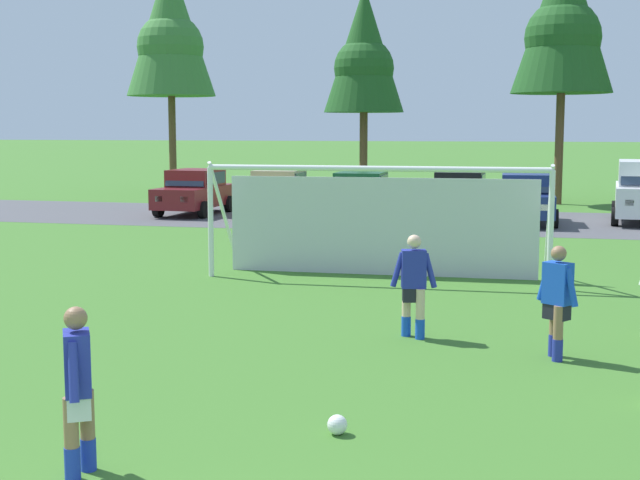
{
  "coord_description": "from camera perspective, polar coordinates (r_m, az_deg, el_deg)",
  "views": [
    {
      "loc": [
        3.06,
        -4.34,
        3.3
      ],
      "look_at": [
        -0.1,
        8.52,
        1.61
      ],
      "focal_mm": 49.4,
      "sensor_mm": 36.0,
      "label": 1
    }
  ],
  "objects": [
    {
      "name": "parked_car_slot_center",
      "position": [
        32.57,
        9.04,
        2.92
      ],
      "size": [
        2.08,
        4.22,
        1.72
      ],
      "color": "black",
      "rests_on": "ground"
    },
    {
      "name": "parked_car_slot_far_left",
      "position": [
        34.02,
        -8.11,
        3.12
      ],
      "size": [
        2.12,
        4.24,
        1.72
      ],
      "color": "maroon",
      "rests_on": "ground"
    },
    {
      "name": "player_striker_near",
      "position": [
        8.73,
        -15.39,
        -9.44
      ],
      "size": [
        0.4,
        0.71,
        1.64
      ],
      "color": "#936B4C",
      "rests_on": "ground"
    },
    {
      "name": "parking_lot_strip",
      "position": [
        31.84,
        8.21,
        1.27
      ],
      "size": [
        52.0,
        8.4,
        0.01
      ],
      "primitive_type": "cube",
      "color": "#4C4C51",
      "rests_on": "ground"
    },
    {
      "name": "parked_car_slot_center_right",
      "position": [
        31.29,
        13.22,
        2.65
      ],
      "size": [
        2.15,
        4.26,
        1.72
      ],
      "color": "navy",
      "rests_on": "ground"
    },
    {
      "name": "ground_plane",
      "position": [
        19.86,
        4.74,
        -2.3
      ],
      "size": [
        400.0,
        400.0,
        0.0
      ],
      "primitive_type": "plane",
      "color": "#3D7028"
    },
    {
      "name": "player_winger_right",
      "position": [
        13.92,
        6.08,
        -3.0
      ],
      "size": [
        0.75,
        0.32,
        1.64
      ],
      "color": "beige",
      "rests_on": "ground"
    },
    {
      "name": "parked_car_slot_center_left",
      "position": [
        31.65,
        2.64,
        2.88
      ],
      "size": [
        2.12,
        4.24,
        1.72
      ],
      "color": "#194C2D",
      "rests_on": "ground"
    },
    {
      "name": "parked_car_slot_left",
      "position": [
        33.31,
        -2.69,
        3.1
      ],
      "size": [
        2.16,
        4.26,
        1.72
      ],
      "color": "tan",
      "rests_on": "ground"
    },
    {
      "name": "soccer_goal",
      "position": [
        19.56,
        3.85,
        1.38
      ],
      "size": [
        7.47,
        2.16,
        2.57
      ],
      "color": "white",
      "rests_on": "ground"
    },
    {
      "name": "tree_mid_left",
      "position": [
        40.15,
        2.87,
        11.96
      ],
      "size": [
        3.59,
        3.59,
        9.58
      ],
      "color": "brown",
      "rests_on": "ground"
    },
    {
      "name": "soccer_ball",
      "position": [
        9.71,
        1.14,
        -11.87
      ],
      "size": [
        0.22,
        0.22,
        0.22
      ],
      "color": "white",
      "rests_on": "ground"
    },
    {
      "name": "player_defender_far",
      "position": [
        13.03,
        15.1,
        -3.92
      ],
      "size": [
        0.6,
        0.56,
        1.64
      ],
      "color": "#936B4C",
      "rests_on": "ground"
    },
    {
      "name": "tree_left_edge",
      "position": [
        45.2,
        -9.68,
        13.21
      ],
      "size": [
        4.39,
        4.39,
        11.7
      ],
      "color": "brown",
      "rests_on": "ground"
    },
    {
      "name": "tree_center_back",
      "position": [
        39.79,
        15.49,
        13.62
      ],
      "size": [
        4.29,
        4.29,
        11.45
      ],
      "color": "brown",
      "rests_on": "ground"
    }
  ]
}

